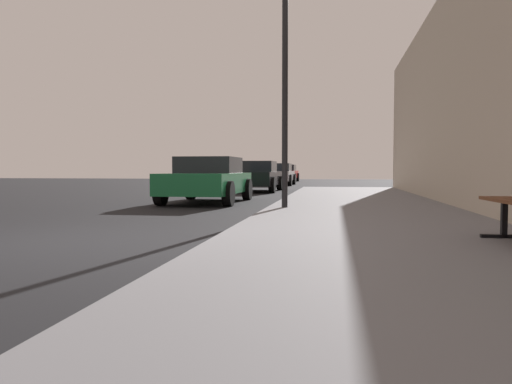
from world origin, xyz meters
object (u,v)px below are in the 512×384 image
street_lamp (285,51)px  car_green (208,179)px  car_black (255,176)px  car_red (285,173)px  car_silver (276,174)px

street_lamp → car_green: bearing=127.4°
car_black → car_green: bearing=88.4°
car_green → car_red: same height
car_black → car_red: 15.61m
street_lamp → car_red: 26.03m
car_green → car_black: bearing=-91.6°
car_green → car_silver: same height
street_lamp → car_black: size_ratio=1.15×
car_black → car_silver: same height
car_green → car_red: bearing=-89.5°
car_silver → car_black: bearing=90.6°
car_silver → car_red: bearing=-87.7°
street_lamp → car_black: 10.74m
street_lamp → car_silver: bearing=97.5°
street_lamp → car_green: (-2.49, 3.26, -2.67)m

